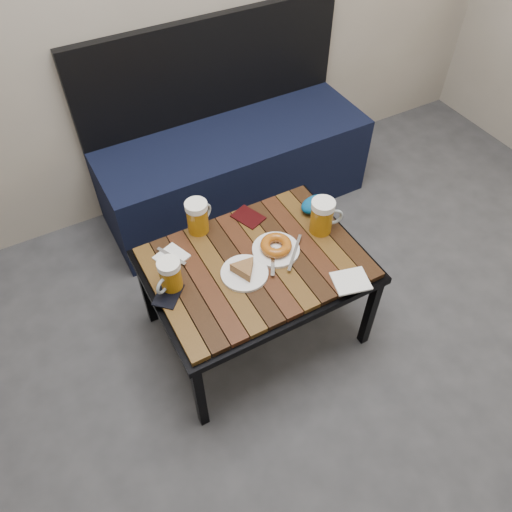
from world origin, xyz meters
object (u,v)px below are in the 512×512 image
beer_mug_right (323,216)px  plate_pie (244,271)px  passport_navy (168,295)px  beer_mug_left (170,275)px  bench (232,161)px  knit_pouch (316,204)px  passport_burgundy (248,217)px  cafe_table (256,268)px  plate_bagel (276,247)px  beer_mug_centre (198,216)px

beer_mug_right → plate_pie: bearing=-155.1°
beer_mug_right → plate_pie: (-0.38, -0.06, -0.06)m
passport_navy → beer_mug_right: bearing=44.8°
plate_pie → passport_navy: plate_pie is taller
beer_mug_left → beer_mug_right: size_ratio=0.89×
bench → knit_pouch: size_ratio=9.92×
passport_burgundy → knit_pouch: (0.27, -0.09, 0.03)m
cafe_table → passport_navy: size_ratio=7.20×
bench → passport_navy: (-0.67, -0.82, 0.20)m
plate_bagel → passport_burgundy: size_ratio=1.76×
passport_burgundy → beer_mug_left: bearing=-176.8°
beer_mug_centre → passport_navy: size_ratio=1.24×
beer_mug_centre → plate_bagel: beer_mug_centre is taller
plate_pie → cafe_table: bearing=28.3°
beer_mug_right → plate_pie: size_ratio=0.84×
beer_mug_centre → plate_pie: 0.31m
passport_navy → bench: bearing=94.5°
beer_mug_right → passport_navy: size_ratio=1.30×
bench → knit_pouch: bearing=-86.0°
knit_pouch → beer_mug_left: bearing=-172.3°
bench → cafe_table: (-0.31, -0.83, 0.16)m
plate_bagel → knit_pouch: knit_pouch is taller
cafe_table → passport_navy: (-0.36, 0.01, 0.05)m
cafe_table → beer_mug_right: beer_mug_right is taller
beer_mug_centre → knit_pouch: bearing=-43.1°
plate_bagel → passport_burgundy: plate_bagel is taller
beer_mug_left → passport_burgundy: bearing=174.1°
beer_mug_right → plate_pie: beer_mug_right is taller
bench → plate_bagel: bearing=-104.8°
cafe_table → knit_pouch: (0.36, 0.13, 0.07)m
plate_pie → passport_navy: size_ratio=1.54×
beer_mug_right → passport_navy: beer_mug_right is taller
bench → beer_mug_centre: (-0.43, -0.57, 0.27)m
beer_mug_left → beer_mug_right: 0.65m
beer_mug_right → passport_navy: (-0.67, -0.01, -0.07)m
beer_mug_left → passport_navy: bearing=16.3°
bench → passport_burgundy: 0.68m
passport_burgundy → plate_bagel: bearing=-109.3°
beer_mug_left → passport_burgundy: (0.42, 0.19, -0.06)m
beer_mug_centre → bench: bearing=24.9°
passport_navy → knit_pouch: 0.73m
bench → plate_pie: size_ratio=7.79×
plate_bagel → knit_pouch: bearing=24.8°
bench → beer_mug_centre: bearing=-127.2°
bench → cafe_table: bearing=-110.5°
plate_pie → passport_burgundy: bearing=59.3°
beer_mug_right → knit_pouch: 0.13m
knit_pouch → passport_burgundy: bearing=160.8°
beer_mug_centre → plate_bagel: (0.21, -0.25, -0.05)m
cafe_table → plate_bagel: bearing=4.7°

